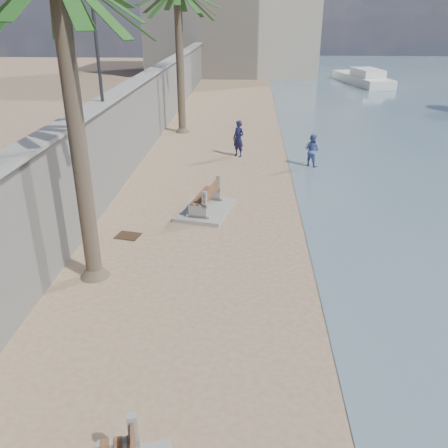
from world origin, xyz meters
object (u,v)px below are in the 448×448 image
object	(u,v)px
person_a	(239,136)
person_b	(312,148)
bench_far	(205,200)
yacht_far	(362,80)

from	to	relation	value
person_a	person_b	xyz separation A→B (m)	(3.39, -1.41, -0.18)
bench_far	person_a	bearing A→B (deg)	82.17
person_a	yacht_far	bearing A→B (deg)	106.92
person_b	yacht_far	size ratio (longest dim) A/B	0.18
person_a	bench_far	bearing A→B (deg)	-57.33
bench_far	yacht_far	bearing A→B (deg)	69.57
bench_far	person_b	xyz separation A→B (m)	(4.37, 5.70, 0.39)
bench_far	person_a	distance (m)	7.20
person_a	person_b	world-z (taller)	person_a
bench_far	person_b	distance (m)	7.19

